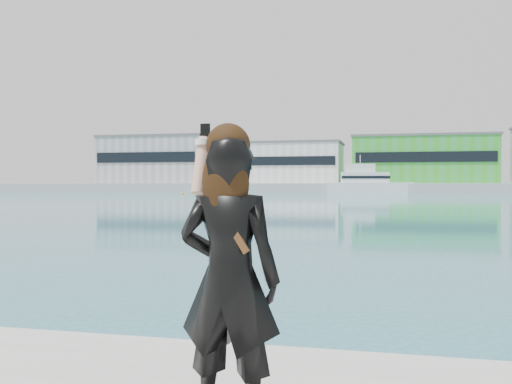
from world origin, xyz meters
The scene contains 9 objects.
far_quay centered at (0.00, 130.00, 1.00)m, with size 320.00×40.00×2.00m, color #9E9E99.
warehouse_grey_left centered at (-55.00, 127.98, 7.76)m, with size 26.52×16.36×11.50m.
warehouse_white centered at (-22.00, 127.98, 6.76)m, with size 24.48×15.35×9.50m.
warehouse_green centered at (8.00, 127.98, 7.26)m, with size 30.60×16.36×10.50m.
flagpole_left centered at (-37.91, 121.00, 6.54)m, with size 1.28×0.16×8.00m.
flagpole_right centered at (22.09, 121.00, 6.54)m, with size 1.28×0.16×8.00m.
motor_yacht centered at (-3.42, 111.04, 2.16)m, with size 17.01×7.18×7.69m.
buoy_far centered at (-36.34, 95.33, 0.00)m, with size 0.50×0.50×0.50m, color yellow.
woman centered at (0.32, -0.68, 1.73)m, with size 0.65×0.44×1.84m.
Camera 1 is at (1.28, -3.98, 2.27)m, focal length 40.00 mm.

